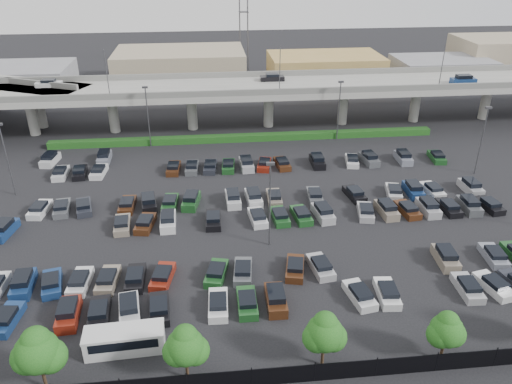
# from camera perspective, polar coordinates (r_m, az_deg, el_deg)

# --- Properties ---
(ground) EXTENTS (280.00, 280.00, 0.00)m
(ground) POSITION_cam_1_polar(r_m,az_deg,el_deg) (64.41, 0.62, -2.15)
(ground) COLOR black
(overpass) EXTENTS (150.00, 13.00, 15.80)m
(overpass) POSITION_cam_1_polar(r_m,az_deg,el_deg) (91.40, -1.82, 11.54)
(overpass) COLOR gray
(overpass) RESTS_ON ground
(hedge) EXTENTS (66.00, 1.60, 1.10)m
(hedge) POSITION_cam_1_polar(r_m,az_deg,el_deg) (86.78, -1.28, 6.22)
(hedge) COLOR #124015
(hedge) RESTS_ON ground
(fence) EXTENTS (70.00, 0.10, 2.00)m
(fence) POSITION_cam_1_polar(r_m,az_deg,el_deg) (41.84, 5.22, -19.99)
(fence) COLOR black
(fence) RESTS_ON ground
(tree_row) EXTENTS (65.07, 3.66, 5.94)m
(tree_row) POSITION_cam_1_polar(r_m,az_deg,el_deg) (41.14, 6.05, -15.90)
(tree_row) COLOR #332316
(tree_row) RESTS_ON ground
(shuttle_bus) EXTENTS (6.81, 2.63, 2.15)m
(shuttle_bus) POSITION_cam_1_polar(r_m,az_deg,el_deg) (45.34, -14.78, -15.97)
(shuttle_bus) COLOR silver
(shuttle_bus) RESTS_ON ground
(parked_cars) EXTENTS (62.96, 41.64, 1.67)m
(parked_cars) POSITION_cam_1_polar(r_m,az_deg,el_deg) (61.30, 0.48, -3.12)
(parked_cars) COLOR #A3A2A7
(parked_cars) RESTS_ON ground
(light_poles) EXTENTS (66.90, 48.38, 10.30)m
(light_poles) POSITION_cam_1_polar(r_m,az_deg,el_deg) (63.13, -3.29, 3.49)
(light_poles) COLOR #444348
(light_poles) RESTS_ON ground
(distant_buildings) EXTENTS (138.00, 24.00, 9.00)m
(distant_buildings) POSITION_cam_1_polar(r_m,az_deg,el_deg) (122.33, 3.15, 13.97)
(distant_buildings) COLOR gray
(distant_buildings) RESTS_ON ground
(comm_tower) EXTENTS (2.40, 2.40, 30.00)m
(comm_tower) POSITION_cam_1_polar(r_m,az_deg,el_deg) (131.20, -1.43, 20.16)
(comm_tower) COLOR #444348
(comm_tower) RESTS_ON ground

